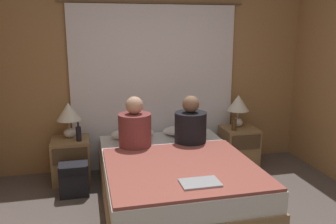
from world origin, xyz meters
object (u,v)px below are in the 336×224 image
(nightstand_left, at_px, (71,160))
(backpack_on_floor, at_px, (74,177))
(nightstand_right, at_px, (239,147))
(lamp_left, at_px, (69,114))
(person_left_in_bed, at_px, (135,128))
(beer_bottle_on_right_stand, at_px, (234,124))
(pillow_right, at_px, (184,130))
(bed, at_px, (174,180))
(person_right_in_bed, at_px, (190,125))
(lamp_right, at_px, (238,105))
(laptop_on_bed, at_px, (200,183))
(beer_bottle_on_left_stand, at_px, (79,133))
(pillow_left, at_px, (133,134))

(nightstand_left, bearing_deg, backpack_on_floor, -84.97)
(backpack_on_floor, bearing_deg, nightstand_right, 10.71)
(nightstand_right, distance_m, lamp_left, 2.33)
(person_left_in_bed, height_order, beer_bottle_on_right_stand, person_left_in_bed)
(pillow_right, bearing_deg, person_left_in_bed, -151.22)
(bed, height_order, person_left_in_bed, person_left_in_bed)
(pillow_right, relative_size, person_right_in_bed, 0.94)
(nightstand_left, xyz_separation_m, beer_bottle_on_right_stand, (2.14, -0.09, 0.35))
(nightstand_left, relative_size, lamp_left, 1.23)
(lamp_right, relative_size, person_left_in_bed, 0.72)
(nightstand_right, bearing_deg, laptop_on_bed, -125.00)
(person_left_in_bed, bearing_deg, pillow_right, 28.78)
(lamp_left, xyz_separation_m, person_left_in_bed, (0.76, -0.43, -0.11))
(nightstand_right, bearing_deg, person_right_in_bed, -156.64)
(laptop_on_bed, bearing_deg, bed, 93.38)
(backpack_on_floor, bearing_deg, laptop_on_bed, -44.83)
(laptop_on_bed, bearing_deg, beer_bottle_on_left_stand, 126.05)
(bed, height_order, beer_bottle_on_right_stand, beer_bottle_on_right_stand)
(lamp_right, xyz_separation_m, person_right_in_bed, (-0.82, -0.43, -0.12))
(lamp_right, bearing_deg, beer_bottle_on_left_stand, -175.53)
(pillow_left, relative_size, pillow_right, 1.00)
(person_right_in_bed, height_order, beer_bottle_on_right_stand, person_right_in_bed)
(beer_bottle_on_right_stand, relative_size, backpack_on_floor, 0.55)
(lamp_left, bearing_deg, lamp_right, 0.00)
(nightstand_right, xyz_separation_m, backpack_on_floor, (-2.22, -0.42, -0.06))
(bed, bearing_deg, person_right_in_bed, 55.06)
(lamp_right, distance_m, laptop_on_bed, 1.98)
(bed, bearing_deg, pillow_right, 67.73)
(lamp_left, relative_size, pillow_right, 0.79)
(person_left_in_bed, xyz_separation_m, laptop_on_bed, (0.41, -1.20, -0.21))
(pillow_left, distance_m, pillow_right, 0.69)
(nightstand_left, relative_size, backpack_on_floor, 1.42)
(pillow_right, xyz_separation_m, laptop_on_bed, (-0.30, -1.59, -0.02))
(nightstand_right, bearing_deg, lamp_right, 90.00)
(backpack_on_floor, bearing_deg, beer_bottle_on_left_stand, 77.71)
(lamp_right, bearing_deg, backpack_on_floor, -167.31)
(bed, bearing_deg, person_left_in_bed, 129.42)
(person_left_in_bed, height_order, beer_bottle_on_left_stand, person_left_in_bed)
(beer_bottle_on_right_stand, bearing_deg, beer_bottle_on_left_stand, 180.00)
(nightstand_right, distance_m, pillow_right, 0.83)
(pillow_right, height_order, person_left_in_bed, person_left_in_bed)
(backpack_on_floor, bearing_deg, nightstand_left, 95.03)
(person_right_in_bed, distance_m, beer_bottle_on_left_stand, 1.36)
(pillow_left, bearing_deg, bed, -67.73)
(bed, bearing_deg, laptop_on_bed, -86.62)
(person_right_in_bed, relative_size, laptop_on_bed, 1.70)
(person_left_in_bed, relative_size, beer_bottle_on_left_stand, 2.62)
(nightstand_right, distance_m, person_right_in_bed, 1.00)
(pillow_left, distance_m, person_right_in_bed, 0.79)
(lamp_right, distance_m, pillow_right, 0.84)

